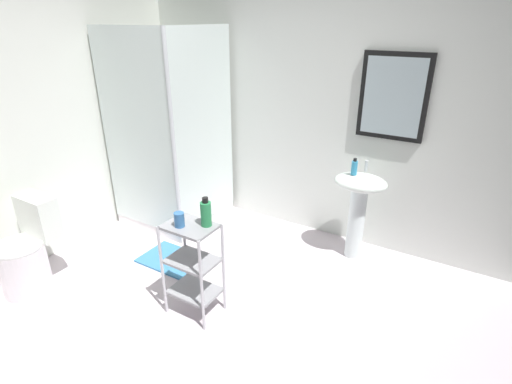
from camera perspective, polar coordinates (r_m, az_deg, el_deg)
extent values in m
cube|color=silver|center=(3.04, -8.55, -19.27)|extent=(4.20, 4.20, 0.02)
cube|color=white|center=(3.89, 7.90, 11.83)|extent=(4.20, 0.10, 2.50)
cube|color=black|center=(3.56, 19.31, 12.90)|extent=(0.56, 0.03, 0.72)
cube|color=silver|center=(3.54, 19.24, 12.86)|extent=(0.48, 0.01, 0.64)
cube|color=white|center=(3.81, -32.30, 8.09)|extent=(0.10, 4.20, 2.50)
cube|color=white|center=(4.53, -11.32, -2.78)|extent=(0.90, 0.90, 0.10)
cube|color=silver|center=(3.88, -16.93, 7.94)|extent=(0.90, 0.02, 1.90)
cube|color=silver|center=(3.90, -7.49, 8.84)|extent=(0.02, 0.90, 1.90)
cylinder|color=silver|center=(3.57, -11.94, 7.10)|extent=(0.04, 0.04, 1.90)
cylinder|color=silver|center=(4.51, -11.37, -2.19)|extent=(0.08, 0.08, 0.00)
cylinder|color=white|center=(3.70, 14.29, -4.43)|extent=(0.15, 0.15, 0.68)
ellipsoid|color=white|center=(3.53, 14.95, 1.36)|extent=(0.46, 0.37, 0.13)
cylinder|color=silver|center=(3.60, 15.71, 3.67)|extent=(0.03, 0.03, 0.10)
cylinder|color=white|center=(3.73, -30.61, -9.59)|extent=(0.37, 0.37, 0.40)
torus|color=white|center=(3.63, -31.32, -6.73)|extent=(0.37, 0.37, 0.04)
cube|color=white|center=(3.64, -29.01, -3.14)|extent=(0.35, 0.17, 0.36)
cylinder|color=silver|center=(2.99, -13.43, -11.13)|extent=(0.02, 0.02, 0.74)
cylinder|color=silver|center=(2.79, -7.89, -13.54)|extent=(0.02, 0.02, 0.74)
cylinder|color=silver|center=(3.14, -10.16, -8.90)|extent=(0.02, 0.02, 0.74)
cylinder|color=silver|center=(2.95, -4.72, -10.97)|extent=(0.02, 0.02, 0.74)
cube|color=#99999E|center=(3.08, -8.87, -13.98)|extent=(0.36, 0.26, 0.02)
cube|color=#99999E|center=(2.92, -9.20, -9.80)|extent=(0.36, 0.26, 0.02)
cube|color=#99999E|center=(2.77, -9.58, -4.98)|extent=(0.36, 0.26, 0.02)
cylinder|color=#389ED1|center=(3.49, 14.07, 3.41)|extent=(0.05, 0.05, 0.12)
cylinder|color=black|center=(3.47, 14.19, 4.56)|extent=(0.03, 0.03, 0.03)
cylinder|color=#2C9353|center=(2.71, -7.28, -3.20)|extent=(0.08, 0.08, 0.17)
cylinder|color=black|center=(2.66, -7.40, -1.17)|extent=(0.04, 0.04, 0.04)
cylinder|color=#3870B2|center=(2.74, -11.08, -3.96)|extent=(0.07, 0.07, 0.10)
cube|color=teal|center=(3.76, -11.90, -9.62)|extent=(0.60, 0.40, 0.02)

